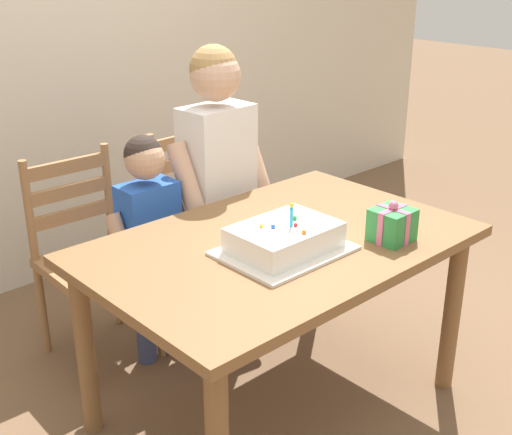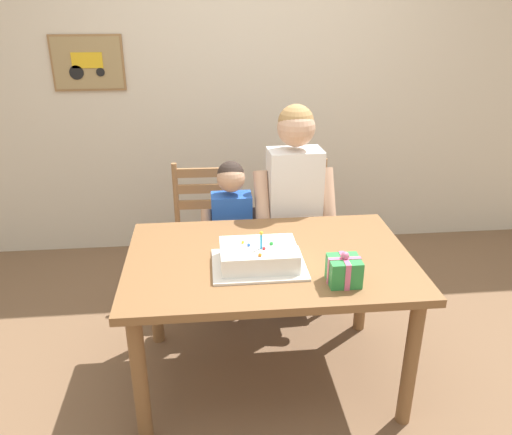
{
  "view_description": "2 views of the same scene",
  "coord_description": "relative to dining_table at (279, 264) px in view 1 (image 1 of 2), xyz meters",
  "views": [
    {
      "loc": [
        -1.59,
        -1.6,
        1.75
      ],
      "look_at": [
        -0.11,
        0.01,
        0.85
      ],
      "focal_mm": 47.11,
      "sensor_mm": 36.0,
      "label": 1
    },
    {
      "loc": [
        -0.28,
        -2.2,
        1.92
      ],
      "look_at": [
        -0.07,
        -0.01,
        0.96
      ],
      "focal_mm": 35.74,
      "sensor_mm": 36.0,
      "label": 2
    }
  ],
  "objects": [
    {
      "name": "ground_plane",
      "position": [
        0.0,
        0.0,
        -0.64
      ],
      "size": [
        20.0,
        20.0,
        0.0
      ],
      "primitive_type": "plane",
      "color": "brown"
    },
    {
      "name": "back_wall",
      "position": [
        -0.0,
        1.72,
        0.66
      ],
      "size": [
        6.4,
        0.11,
        2.6
      ],
      "color": "beige",
      "rests_on": "ground"
    },
    {
      "name": "dining_table",
      "position": [
        0.0,
        0.0,
        0.0
      ],
      "size": [
        1.4,
        0.93,
        0.74
      ],
      "color": "brown",
      "rests_on": "ground"
    },
    {
      "name": "birthday_cake",
      "position": [
        -0.06,
        -0.09,
        0.15
      ],
      "size": [
        0.44,
        0.34,
        0.19
      ],
      "color": "white",
      "rests_on": "dining_table"
    },
    {
      "name": "gift_box_red_large",
      "position": [
        0.3,
        -0.28,
        0.16
      ],
      "size": [
        0.15,
        0.14,
        0.16
      ],
      "color": "#2D8E42",
      "rests_on": "dining_table"
    },
    {
      "name": "chair_left",
      "position": [
        -0.32,
        0.85,
        -0.17
      ],
      "size": [
        0.43,
        0.43,
        0.92
      ],
      "color": "#996B42",
      "rests_on": "ground"
    },
    {
      "name": "chair_right",
      "position": [
        0.32,
        0.85,
        -0.17
      ],
      "size": [
        0.44,
        0.44,
        0.92
      ],
      "color": "#996B42",
      "rests_on": "ground"
    },
    {
      "name": "child_older",
      "position": [
        0.23,
        0.62,
        0.19
      ],
      "size": [
        0.5,
        0.29,
        1.36
      ],
      "color": "#38426B",
      "rests_on": "ground"
    },
    {
      "name": "child_younger",
      "position": [
        -0.15,
        0.63,
        -0.01
      ],
      "size": [
        0.37,
        0.21,
        1.04
      ],
      "color": "#38426B",
      "rests_on": "ground"
    }
  ]
}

